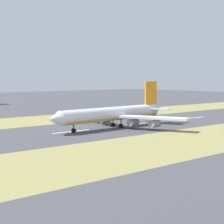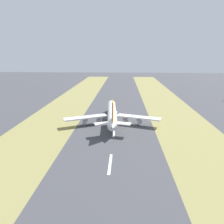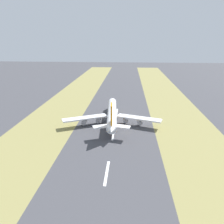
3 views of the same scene
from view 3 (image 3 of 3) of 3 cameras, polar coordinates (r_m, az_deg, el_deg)
ground_plane at (r=148.41m, az=0.85°, el=-2.71°), size 800.00×800.00×0.00m
grass_median_west at (r=157.43m, az=-15.74°, el=-2.16°), size 40.00×600.00×0.01m
grass_median_east at (r=152.69m, az=17.98°, el=-3.03°), size 40.00×600.00×0.01m
centreline_dash_near at (r=96.02m, az=-1.38°, el=-15.55°), size 1.20×18.00×0.01m
centreline_dash_mid at (r=130.94m, az=0.34°, el=-5.71°), size 1.20×18.00×0.01m
centreline_dash_far at (r=168.14m, az=1.28°, el=-0.11°), size 1.20×18.00×0.01m
airplane_main_jet at (r=145.64m, az=-0.01°, el=-0.60°), size 64.00×67.21×20.20m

